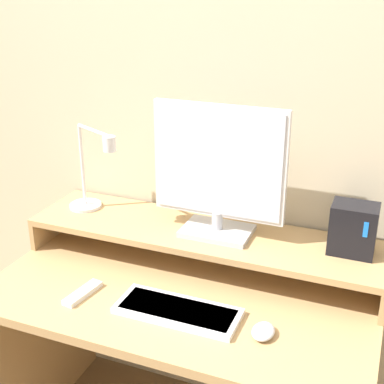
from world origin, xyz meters
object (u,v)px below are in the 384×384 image
remote_control (83,293)px  router_dock (353,229)px  monitor (218,171)px  mouse (263,331)px  desk_lamp (92,178)px  keyboard (178,311)px

remote_control → router_dock: bearing=26.0°
monitor → mouse: monitor is taller
desk_lamp → keyboard: 0.61m
mouse → desk_lamp: bearing=156.5°
keyboard → remote_control: 0.31m
router_dock → mouse: (-0.18, -0.35, -0.19)m
router_dock → keyboard: (-0.44, -0.34, -0.19)m
desk_lamp → mouse: bearing=-23.5°
monitor → desk_lamp: 0.48m
monitor → remote_control: size_ratio=2.92×
mouse → remote_control: bearing=-178.4°
remote_control → keyboard: bearing=3.9°
desk_lamp → remote_control: (0.15, -0.33, -0.24)m
router_dock → remote_control: bearing=-154.0°
desk_lamp → remote_control: desk_lamp is taller
router_dock → keyboard: 0.59m
keyboard → remote_control: (-0.31, -0.02, -0.00)m
mouse → remote_control: mouse is taller
router_dock → keyboard: bearing=-141.9°
monitor → router_dock: (0.43, 0.03, -0.14)m
mouse → router_dock: bearing=62.7°
keyboard → mouse: size_ratio=4.20×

